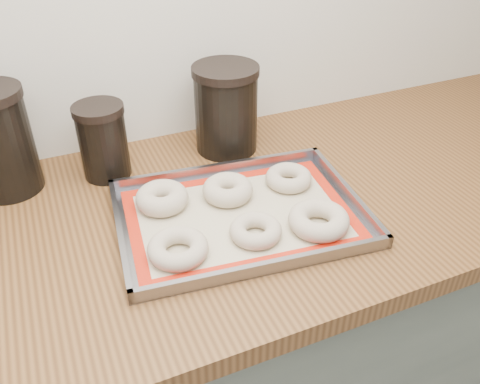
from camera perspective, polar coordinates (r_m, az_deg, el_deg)
name	(u,v)px	position (r m, az deg, el deg)	size (l,w,h in m)	color
cabinet	(181,372)	(1.32, -6.62, -19.42)	(3.00, 0.65, 0.86)	slate
countertop	(166,227)	(0.99, -8.33, -3.93)	(3.06, 0.68, 0.04)	brown
baking_tray	(240,215)	(0.97, 0.00, -2.59)	(0.49, 0.38, 0.03)	gray
baking_mat	(240,216)	(0.97, 0.00, -2.68)	(0.45, 0.33, 0.00)	#C6B793
bagel_front_left	(178,248)	(0.88, -6.98, -6.30)	(0.11, 0.11, 0.03)	#BFAD94
bagel_front_mid	(256,230)	(0.91, 1.77, -4.34)	(0.09, 0.09, 0.03)	#BFAD94
bagel_front_right	(319,220)	(0.94, 8.84, -3.14)	(0.11, 0.11, 0.04)	#BFAD94
bagel_back_left	(162,198)	(0.99, -8.75, -0.66)	(0.10, 0.10, 0.04)	#BFAD94
bagel_back_mid	(228,190)	(1.01, -1.39, 0.27)	(0.10, 0.10, 0.04)	#BFAD94
bagel_back_right	(289,178)	(1.05, 5.48, 1.59)	(0.10, 0.10, 0.03)	#BFAD94
canister_mid	(103,141)	(1.10, -15.13, 5.56)	(0.10, 0.10, 0.16)	black
canister_right	(226,109)	(1.15, -1.58, 9.33)	(0.15, 0.15, 0.20)	black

